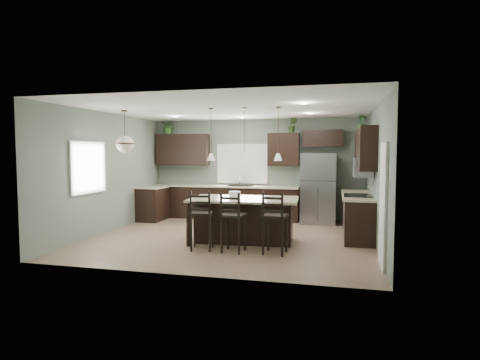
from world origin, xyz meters
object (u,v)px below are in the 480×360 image
at_px(bar_stool_center, 233,222).
at_px(plant_back_left, 169,126).
at_px(bar_stool_right, 275,223).
at_px(refrigerator, 318,188).
at_px(serving_dish, 235,195).
at_px(kitchen_island, 244,220).
at_px(bar_stool_left, 202,220).

relative_size(bar_stool_center, plant_back_left, 2.44).
distance_m(bar_stool_right, plant_back_left, 5.63).
relative_size(bar_stool_right, plant_back_left, 2.49).
bearing_deg(refrigerator, bar_stool_center, -111.86).
height_order(serving_dish, bar_stool_center, bar_stool_center).
bearing_deg(bar_stool_right, kitchen_island, 138.62).
relative_size(refrigerator, plant_back_left, 3.95).
bearing_deg(kitchen_island, bar_stool_center, -93.85).
bearing_deg(refrigerator, kitchen_island, -118.03).
relative_size(refrigerator, kitchen_island, 0.83).
bearing_deg(plant_back_left, refrigerator, -3.34).
relative_size(serving_dish, bar_stool_center, 0.21).
xyz_separation_m(refrigerator, bar_stool_left, (-2.04, -3.47, -0.34)).
xyz_separation_m(refrigerator, kitchen_island, (-1.40, -2.63, -0.46)).
height_order(serving_dish, plant_back_left, plant_back_left).
xyz_separation_m(serving_dish, bar_stool_left, (-0.44, -0.83, -0.41)).
relative_size(bar_stool_left, bar_stool_right, 1.00).
bearing_deg(serving_dish, refrigerator, 58.81).
height_order(kitchen_island, bar_stool_left, bar_stool_left).
distance_m(kitchen_island, serving_dish, 0.57).
relative_size(kitchen_island, plant_back_left, 4.73).
relative_size(serving_dish, bar_stool_right, 0.21).
height_order(serving_dish, bar_stool_right, bar_stool_right).
relative_size(serving_dish, plant_back_left, 0.51).
distance_m(serving_dish, plant_back_left, 4.30).
height_order(refrigerator, kitchen_island, refrigerator).
xyz_separation_m(bar_stool_left, bar_stool_right, (1.42, 0.02, 0.00)).
distance_m(serving_dish, bar_stool_center, 0.98).
relative_size(kitchen_island, serving_dish, 9.24).
bearing_deg(plant_back_left, bar_stool_left, -58.39).
xyz_separation_m(refrigerator, plant_back_left, (-4.33, 0.25, 1.71)).
distance_m(serving_dish, bar_stool_right, 1.33).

